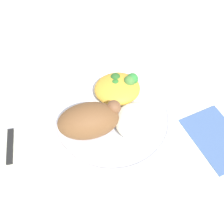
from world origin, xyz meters
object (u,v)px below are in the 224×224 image
Objects in this scene: fork at (31,117)px; plate at (112,117)px; napkin at (217,138)px; roasted_chicken at (89,120)px; rice_pile at (138,121)px; mac_cheese_with_broccoli at (118,87)px; knife at (11,130)px.

plate is at bearing -14.33° from fork.
plate is 1.83× the size of napkin.
roasted_chicken reaches higher than fork.
rice_pile reaches higher than napkin.
mac_cheese_with_broccoli is at bearing 140.69° from napkin.
mac_cheese_with_broccoli is 0.53× the size of knife.
knife is at bearing 164.37° from roasted_chicken.
plate is 0.18m from fork.
napkin is at bearing -23.81° from plate.
knife is at bearing 165.38° from napkin.
plate is 1.79× the size of fork.
rice_pile is at bearing 161.60° from napkin.
rice_pile is at bearing -6.27° from roasted_chicken.
knife is at bearing -150.12° from fork.
fork is (-0.12, 0.07, -0.05)m from roasted_chicken.
napkin is (0.25, -0.06, -0.05)m from roasted_chicken.
rice_pile is 0.65× the size of fork.
rice_pile is 0.27m from knife.
napkin is (0.20, -0.09, -0.01)m from plate.
fork is at bearing 149.95° from roasted_chicken.
knife is 0.43m from napkin.
roasted_chicken is 0.10m from rice_pile.
fork is at bearing -176.71° from mac_cheese_with_broccoli.
roasted_chicken is 0.87× the size of fork.
roasted_chicken reaches higher than knife.
knife reaches higher than fork.
plate is 2.55× the size of mac_cheese_with_broccoli.
napkin is at bearing -19.59° from fork.
knife is (-0.26, 0.06, -0.03)m from rice_pile.
mac_cheese_with_broccoli reaches higher than knife.
rice_pile is at bearing -78.15° from mac_cheese_with_broccoli.
mac_cheese_with_broccoli is at bearing 101.85° from rice_pile.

